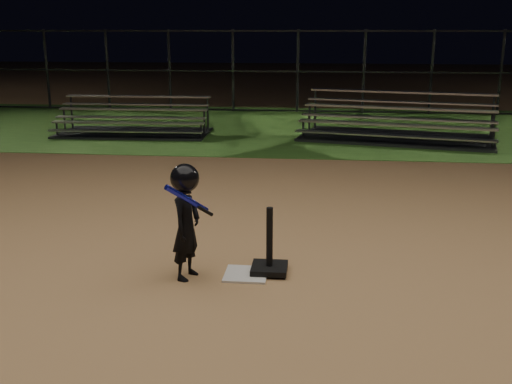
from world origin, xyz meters
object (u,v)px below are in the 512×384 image
Objects in this scene: home_plate at (246,274)px; child_batter at (186,219)px; bleacher_right at (396,130)px; batting_tee at (269,260)px; bleacher_left at (134,127)px.

home_plate is 0.37× the size of child_batter.
child_batter is 9.11m from bleacher_right.
bleacher_left reaches higher than batting_tee.
home_plate is 0.10× the size of bleacher_right.
child_batter is (-0.85, -0.21, 0.50)m from batting_tee.
child_batter is at bearing -169.14° from home_plate.
bleacher_right is (3.11, 8.55, -0.43)m from child_batter.
batting_tee is 8.64m from bleacher_right.
bleacher_left is (-3.22, 8.60, -0.46)m from child_batter.
batting_tee is 0.58× the size of child_batter.
bleacher_right reaches higher than bleacher_left.
bleacher_left is at bearing 115.85° from batting_tee.
home_plate is 0.12× the size of bleacher_left.
bleacher_left is at bearing 37.12° from child_batter.
home_plate is 8.80m from bleacher_right.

